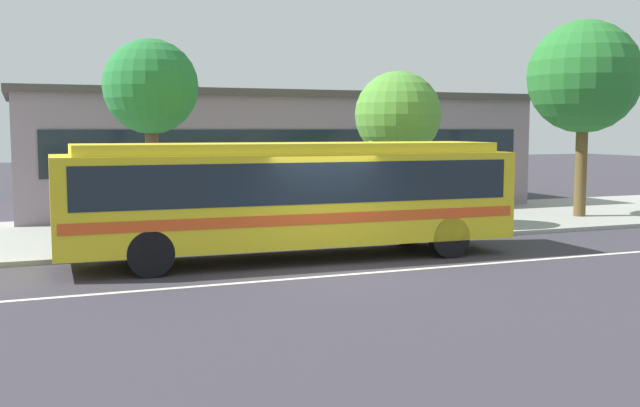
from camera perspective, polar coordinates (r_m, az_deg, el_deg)
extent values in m
plane|color=#37343C|center=(16.83, 0.66, -4.95)|extent=(120.00, 120.00, 0.00)
cube|color=#9B9B94|center=(23.20, -5.79, -1.89)|extent=(60.00, 8.00, 0.12)
cube|color=silver|center=(16.11, 1.75, -5.43)|extent=(56.00, 0.16, 0.01)
cube|color=gold|center=(17.87, -2.24, 0.45)|extent=(10.84, 2.83, 2.11)
cube|color=gold|center=(17.80, -2.25, 4.22)|extent=(9.97, 2.51, 0.24)
cube|color=#19232D|center=(17.83, -2.24, 1.80)|extent=(10.20, 2.84, 0.93)
cube|color=#D64C1C|center=(17.91, -2.23, -0.76)|extent=(10.63, 2.85, 0.24)
cube|color=#19232D|center=(20.11, 12.40, 2.11)|extent=(0.19, 2.20, 1.01)
cylinder|color=black|center=(20.38, 6.67, -1.70)|extent=(1.01, 0.31, 1.00)
cylinder|color=black|center=(18.44, 9.76, -2.52)|extent=(1.01, 0.31, 1.00)
cylinder|color=black|center=(18.35, -13.62, -2.64)|extent=(1.01, 0.31, 1.00)
cylinder|color=black|center=(16.17, -12.73, -3.73)|extent=(1.01, 0.31, 1.00)
cylinder|color=#2C3F44|center=(19.33, -8.84, -1.92)|extent=(0.14, 0.14, 0.91)
cylinder|color=#2C3F44|center=(19.49, -8.80, -1.85)|extent=(0.14, 0.14, 0.91)
cylinder|color=#9F4D9E|center=(19.32, -8.86, 0.36)|extent=(0.43, 0.43, 0.62)
sphere|color=#CE918E|center=(19.29, -8.88, 1.59)|extent=(0.21, 0.21, 0.21)
cylinder|color=#3F2C2D|center=(20.09, -4.36, -1.68)|extent=(0.14, 0.14, 0.83)
cylinder|color=#3F2C2D|center=(19.93, -4.35, -1.74)|extent=(0.14, 0.14, 0.83)
cylinder|color=red|center=(19.93, -4.37, 0.39)|extent=(0.42, 0.42, 0.64)
sphere|color=tan|center=(19.90, -4.38, 1.62)|extent=(0.21, 0.21, 0.21)
cylinder|color=slate|center=(21.90, 9.78, -1.16)|extent=(0.14, 0.14, 0.82)
cylinder|color=slate|center=(21.99, 10.13, -1.14)|extent=(0.14, 0.14, 0.82)
cylinder|color=blue|center=(21.88, 9.98, 0.67)|extent=(0.35, 0.35, 0.58)
sphere|color=tan|center=(21.85, 10.00, 1.70)|extent=(0.21, 0.21, 0.21)
cylinder|color=gray|center=(20.99, 3.85, 1.02)|extent=(0.08, 0.08, 2.57)
cube|color=yellow|center=(20.93, 3.87, 3.98)|extent=(0.17, 0.43, 0.56)
cylinder|color=brown|center=(21.13, -12.56, 1.82)|extent=(0.37, 0.37, 3.23)
sphere|color=#257435|center=(21.12, -12.71, 8.65)|extent=(2.58, 2.58, 2.58)
cylinder|color=brown|center=(23.24, 5.86, 1.36)|extent=(0.29, 0.29, 2.49)
sphere|color=#519135|center=(23.18, 5.92, 6.71)|extent=(2.64, 2.64, 2.64)
cylinder|color=brown|center=(27.22, 19.16, 2.67)|extent=(0.40, 0.40, 3.41)
sphere|color=#28732F|center=(27.24, 19.37, 9.06)|extent=(3.80, 3.80, 3.80)
cube|color=gray|center=(30.54, -4.15, 3.80)|extent=(18.96, 8.98, 4.22)
cube|color=#19232D|center=(26.27, -1.17, 3.97)|extent=(17.44, 0.04, 1.52)
cube|color=#4A4240|center=(30.55, -4.18, 7.98)|extent=(19.36, 9.38, 0.24)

